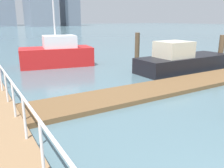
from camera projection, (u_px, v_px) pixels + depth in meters
The scene contains 7 objects.
ground_plane at pixel (29, 58), 19.46m from camera, with size 300.00×300.00×0.00m, color slate.
floating_dock at pixel (169, 87), 10.94m from camera, with size 14.40×2.00×0.18m, color brown.
boardwalk_railing at pixel (12, 90), 6.56m from camera, with size 0.06×24.09×1.08m.
dock_piling_2 at pixel (137, 49), 16.35m from camera, with size 0.32×0.32×2.25m, color brown.
dock_piling_3 at pixel (221, 51), 16.10m from camera, with size 0.35×0.35×2.11m, color brown.
moored_boat_3 at pixel (182, 61), 14.59m from camera, with size 6.52×2.15×1.87m.
moored_boat_4 at pixel (57, 53), 16.17m from camera, with size 5.12×3.03×9.07m.
Camera 1 is at (-3.99, -0.15, 3.12)m, focal length 37.58 mm.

